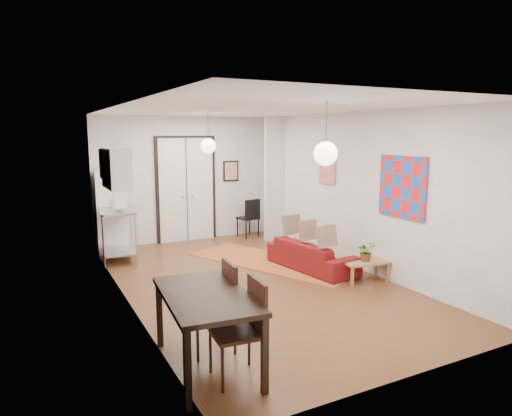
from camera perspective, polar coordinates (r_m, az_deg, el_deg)
name	(u,v)px	position (r m, az deg, el deg)	size (l,w,h in m)	color
floor	(253,282)	(7.89, -0.34, -9.18)	(7.00, 7.00, 0.00)	brown
ceiling	(253,108)	(7.50, -0.37, 12.35)	(4.20, 7.00, 0.02)	white
wall_back	(185,179)	(10.78, -8.81, 3.58)	(4.20, 0.02, 2.90)	white
wall_front	(414,241)	(4.76, 19.11, -3.95)	(4.20, 0.02, 2.90)	white
wall_left	(124,207)	(6.88, -16.15, 0.15)	(0.02, 7.00, 2.90)	white
wall_right	(353,190)	(8.70, 12.08, 2.15)	(0.02, 7.00, 2.90)	white
double_doors	(186,190)	(10.76, -8.70, 2.24)	(1.44, 0.06, 2.50)	white
stub_partition	(275,179)	(10.66, 2.33, 3.62)	(0.50, 0.10, 2.90)	white
wall_cabinet	(116,168)	(8.33, -17.10, 4.75)	(0.35, 1.00, 0.70)	white
painting_popart	(402,187)	(7.74, 17.84, 2.55)	(0.05, 1.00, 1.00)	red
painting_abstract	(327,169)	(9.28, 8.91, 4.85)	(0.05, 0.50, 0.60)	beige
poster_back	(231,171)	(11.15, -3.15, 4.64)	(0.40, 0.03, 0.50)	red
print_left	(102,164)	(8.79, -18.66, 5.22)	(0.03, 0.44, 0.54)	olive
pendant_back	(208,146)	(9.32, -5.98, 7.71)	(0.30, 0.30, 0.80)	white
pendant_front	(326,154)	(5.78, 8.70, 6.73)	(0.30, 0.30, 0.80)	white
kilim_rug	(272,262)	(9.05, 2.07, -6.72)	(1.29, 3.43, 0.01)	#C76531
sofa	(312,255)	(8.58, 7.03, -5.84)	(1.85, 0.72, 0.54)	maroon
coffee_table	(365,264)	(8.08, 13.44, -6.76)	(0.83, 0.53, 0.35)	tan
potted_plant	(366,251)	(8.04, 13.62, -5.26)	(0.30, 0.26, 0.34)	#2E6830
kitchen_counter	(118,225)	(9.58, -16.90, -2.08)	(0.84, 1.41, 1.02)	#B7B9BC
bowl	(120,209)	(9.23, -16.68, -0.16)	(0.24, 0.24, 0.06)	beige
soap_bottle	(114,202)	(9.75, -17.30, 0.76)	(0.10, 0.10, 0.21)	teal
fridge	(112,212)	(10.10, -17.55, -0.48)	(0.61, 0.61, 1.72)	white
dining_table	(206,301)	(4.95, -6.26, -11.54)	(1.00, 1.58, 0.84)	black
dining_chair_near	(208,298)	(5.46, -6.08, -11.10)	(0.54, 0.72, 1.03)	#331810
dining_chair_far	(232,319)	(4.86, -3.00, -13.71)	(0.54, 0.72, 1.03)	#331810
black_side_chair	(246,214)	(11.20, -1.23, -0.74)	(0.49, 0.50, 0.94)	black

